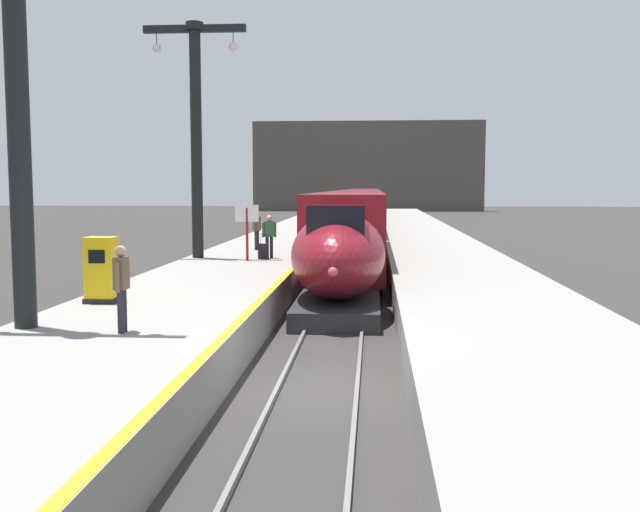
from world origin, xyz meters
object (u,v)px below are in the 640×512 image
object	(u,v)px
station_column_near	(16,50)
rolling_suitcase	(263,251)
highspeed_train_main	(360,212)
ticket_machine_yellow	(101,272)
departure_info_board	(247,221)
passenger_near_edge	(269,233)
passenger_far_waiting	(121,282)
station_column_mid	(196,118)
passenger_mid_platform	(257,228)

from	to	relation	value
station_column_near	rolling_suitcase	bearing A→B (deg)	79.30
highspeed_train_main	ticket_machine_yellow	bearing A→B (deg)	-98.29
departure_info_board	station_column_near	bearing A→B (deg)	-99.04
passenger_near_edge	departure_info_board	distance (m)	1.36
station_column_near	passenger_far_waiting	bearing A→B (deg)	-10.11
departure_info_board	ticket_machine_yellow	bearing A→B (deg)	-99.91
highspeed_train_main	ticket_machine_yellow	xyz separation A→B (m)	(-5.55, -38.11, -0.19)
highspeed_train_main	passenger_far_waiting	bearing A→B (deg)	-95.19
passenger_near_edge	passenger_far_waiting	bearing A→B (deg)	-92.78
station_column_mid	departure_info_board	distance (m)	4.62
ticket_machine_yellow	highspeed_train_main	bearing A→B (deg)	81.71
station_column_mid	rolling_suitcase	world-z (taller)	station_column_mid
station_column_near	passenger_near_edge	distance (m)	15.45
highspeed_train_main	departure_info_board	size ratio (longest dim) A/B	35.30
rolling_suitcase	passenger_far_waiting	bearing A→B (deg)	-92.18
station_column_near	passenger_near_edge	bearing A→B (deg)	78.94
passenger_far_waiting	departure_info_board	xyz separation A→B (m)	(0.03, 13.84, 0.52)
passenger_near_edge	rolling_suitcase	distance (m)	0.81
passenger_far_waiting	departure_info_board	distance (m)	13.85
station_column_near	ticket_machine_yellow	xyz separation A→B (m)	(0.35, 3.21, -4.71)
rolling_suitcase	departure_info_board	size ratio (longest dim) A/B	0.46
highspeed_train_main	station_column_near	world-z (taller)	station_column_near
station_column_mid	ticket_machine_yellow	bearing A→B (deg)	-88.21
station_column_mid	passenger_far_waiting	bearing A→B (deg)	-81.88
station_column_mid	rolling_suitcase	size ratio (longest dim) A/B	9.28
highspeed_train_main	passenger_far_waiting	size ratio (longest dim) A/B	44.28
passenger_near_edge	station_column_mid	bearing A→B (deg)	-178.33
passenger_far_waiting	departure_info_board	world-z (taller)	departure_info_board
passenger_mid_platform	rolling_suitcase	distance (m)	4.25
station_column_near	ticket_machine_yellow	bearing A→B (deg)	83.77
station_column_near	rolling_suitcase	distance (m)	15.25
passenger_near_edge	departure_info_board	world-z (taller)	departure_info_board
station_column_near	passenger_far_waiting	distance (m)	4.95
station_column_mid	passenger_far_waiting	world-z (taller)	station_column_mid
ticket_machine_yellow	passenger_mid_platform	bearing A→B (deg)	84.67
highspeed_train_main	station_column_mid	size ratio (longest dim) A/B	8.21
highspeed_train_main	station_column_mid	xyz separation A→B (m)	(-5.90, -26.88, 4.56)
rolling_suitcase	passenger_mid_platform	bearing A→B (deg)	102.61
highspeed_train_main	passenger_near_edge	world-z (taller)	highspeed_train_main
station_column_near	highspeed_train_main	bearing A→B (deg)	81.87
passenger_far_waiting	departure_info_board	bearing A→B (deg)	89.88
station_column_mid	passenger_mid_platform	size ratio (longest dim) A/B	5.39
station_column_near	ticket_machine_yellow	world-z (taller)	station_column_near
highspeed_train_main	departure_info_board	world-z (taller)	highspeed_train_main
passenger_mid_platform	passenger_far_waiting	xyz separation A→B (m)	(0.36, -18.58, 0.00)
passenger_mid_platform	highspeed_train_main	bearing A→B (deg)	79.81
highspeed_train_main	station_column_mid	distance (m)	27.90
station_column_near	passenger_near_edge	world-z (taller)	station_column_near
passenger_mid_platform	passenger_far_waiting	size ratio (longest dim) A/B	1.00
rolling_suitcase	ticket_machine_yellow	bearing A→B (deg)	-101.99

